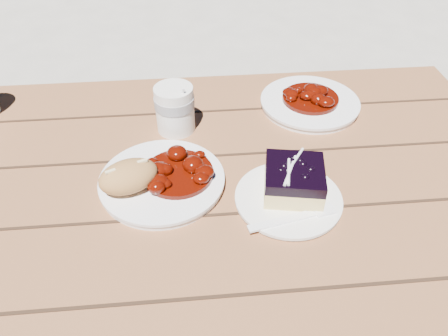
{
  "coord_description": "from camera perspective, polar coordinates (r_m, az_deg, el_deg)",
  "views": [
    {
      "loc": [
        0.35,
        -0.59,
        1.31
      ],
      "look_at": [
        0.4,
        -0.03,
        0.81
      ],
      "focal_mm": 35.0,
      "sensor_mm": 36.0,
      "label": 1
    }
  ],
  "objects": [
    {
      "name": "second_plate",
      "position": [
        1.03,
        11.12,
        8.28
      ],
      "size": [
        0.22,
        0.22,
        0.02
      ],
      "primitive_type": "cylinder",
      "color": "white",
      "rests_on": "picnic_table"
    },
    {
      "name": "dessert_plate",
      "position": [
        0.78,
        8.39,
        -4.07
      ],
      "size": [
        0.18,
        0.18,
        0.01
      ],
      "primitive_type": "cylinder",
      "color": "white",
      "rests_on": "picnic_table"
    },
    {
      "name": "bread_roll",
      "position": [
        0.78,
        -12.37,
        -1.09
      ],
      "size": [
        0.13,
        0.11,
        0.05
      ],
      "primitive_type": "ellipsoid",
      "rotation": [
        0.0,
        0.0,
        0.4
      ],
      "color": "#AA7841",
      "rests_on": "main_plate"
    },
    {
      "name": "blueberry_cake",
      "position": [
        0.77,
        9.12,
        -1.5
      ],
      "size": [
        0.12,
        0.12,
        0.06
      ],
      "rotation": [
        0.0,
        0.0,
        -0.18
      ],
      "color": "#EAD27F",
      "rests_on": "dessert_plate"
    },
    {
      "name": "main_plate",
      "position": [
        0.81,
        -8.07,
        -1.77
      ],
      "size": [
        0.22,
        0.22,
        0.02
      ],
      "primitive_type": "cylinder",
      "color": "white",
      "rests_on": "picnic_table"
    },
    {
      "name": "picnic_table",
      "position": [
        0.99,
        -24.31,
        -10.07
      ],
      "size": [
        2.0,
        1.55,
        0.75
      ],
      "color": "brown",
      "rests_on": "ground"
    },
    {
      "name": "goulash_stew",
      "position": [
        0.79,
        -6.11,
        0.14
      ],
      "size": [
        0.13,
        0.13,
        0.04
      ],
      "primitive_type": null,
      "color": "#4B0B02",
      "rests_on": "main_plate"
    },
    {
      "name": "second_stew",
      "position": [
        1.02,
        11.33,
        9.65
      ],
      "size": [
        0.13,
        0.13,
        0.04
      ],
      "primitive_type": null,
      "color": "#4B0B02",
      "rests_on": "second_plate"
    },
    {
      "name": "fork_dessert",
      "position": [
        0.74,
        7.78,
        -6.79
      ],
      "size": [
        0.16,
        0.06,
        0.0
      ],
      "primitive_type": null,
      "rotation": [
        0.0,
        0.0,
        -1.35
      ],
      "color": "white",
      "rests_on": "dessert_plate"
    },
    {
      "name": "coffee_cup",
      "position": [
        0.92,
        -6.44,
        7.67
      ],
      "size": [
        0.08,
        0.08,
        0.1
      ],
      "primitive_type": "cylinder",
      "color": "white",
      "rests_on": "picnic_table"
    }
  ]
}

